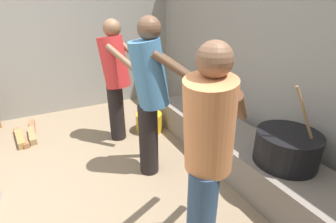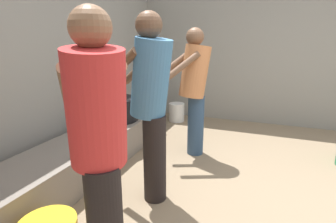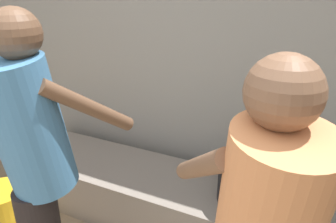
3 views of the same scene
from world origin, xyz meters
TOP-DOWN VIEW (x-y plane):
  - block_enclosure_rear at (0.00, 2.49)m, footprint 5.35×0.20m
  - hearth_ledge at (0.05, 1.97)m, footprint 2.73×0.60m
  - cooking_pot_main at (0.67, 2.00)m, footprint 0.55×0.55m
  - cook_in_blue_shirt at (-0.24, 1.09)m, footprint 0.51×0.73m
  - bucket_yellow_plastic at (-1.11, 1.43)m, footprint 0.37×0.37m

SIDE VIEW (x-z plane):
  - bucket_yellow_plastic at x=-1.11m, z-range 0.00..0.27m
  - hearth_ledge at x=0.05m, z-range 0.00..0.38m
  - cooking_pot_main at x=0.67m, z-range 0.15..0.90m
  - cook_in_blue_shirt at x=-0.24m, z-range 0.12..1.73m
  - block_enclosure_rear at x=0.00m, z-range 0.00..2.36m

